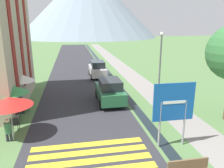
{
  "coord_description": "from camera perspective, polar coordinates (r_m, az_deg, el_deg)",
  "views": [
    {
      "loc": [
        -3.09,
        -4.71,
        5.75
      ],
      "look_at": [
        -0.36,
        10.0,
        1.64
      ],
      "focal_mm": 35.0,
      "sensor_mm": 36.0,
      "label": 1
    }
  ],
  "objects": [
    {
      "name": "cafe_umbrella_front_red",
      "position": [
        12.25,
        -25.29,
        -4.14
      ],
      "size": [
        2.33,
        2.33,
        2.21
      ],
      "color": "#B7B2A8",
      "rests_on": "ground_plane"
    },
    {
      "name": "road",
      "position": [
        35.18,
        -9.45,
        5.78
      ],
      "size": [
        6.4,
        60.0,
        0.01
      ],
      "color": "#2D2D33",
      "rests_on": "ground_plane"
    },
    {
      "name": "road_sign",
      "position": [
        10.6,
        15.79,
        -5.67
      ],
      "size": [
        2.02,
        0.11,
        3.19
      ],
      "color": "gray",
      "rests_on": "ground_plane"
    },
    {
      "name": "cafe_umbrella_middle_green",
      "position": [
        14.38,
        -24.81,
        -1.27
      ],
      "size": [
        2.0,
        2.0,
        2.22
      ],
      "color": "#B7B2A8",
      "rests_on": "ground_plane"
    },
    {
      "name": "cafe_umbrella_rear_white",
      "position": [
        16.96,
        -22.87,
        1.54
      ],
      "size": [
        2.04,
        2.04,
        2.32
      ],
      "color": "#B7B2A8",
      "rests_on": "ground_plane"
    },
    {
      "name": "cafe_chair_far_left",
      "position": [
        15.86,
        -21.68,
        -5.04
      ],
      "size": [
        0.4,
        0.4,
        0.85
      ],
      "rotation": [
        0.0,
        0.0,
        -0.39
      ],
      "color": "#232328",
      "rests_on": "ground_plane"
    },
    {
      "name": "parked_car_far",
      "position": [
        24.48,
        -3.81,
        3.94
      ],
      "size": [
        1.75,
        4.12,
        1.82
      ],
      "color": "silver",
      "rests_on": "ground_plane"
    },
    {
      "name": "crosswalk_marking",
      "position": [
        10.37,
        -5.76,
        -18.36
      ],
      "size": [
        5.44,
        2.54,
        0.01
      ],
      "color": "yellow",
      "rests_on": "ground_plane"
    },
    {
      "name": "person_seated_near",
      "position": [
        12.32,
        -25.51,
        -10.55
      ],
      "size": [
        0.32,
        0.32,
        1.22
      ],
      "color": "#282833",
      "rests_on": "ground_plane"
    },
    {
      "name": "cafe_chair_far_right",
      "position": [
        16.08,
        -22.73,
        -4.88
      ],
      "size": [
        0.4,
        0.4,
        0.85
      ],
      "rotation": [
        0.0,
        0.0,
        -0.16
      ],
      "color": "#232328",
      "rests_on": "ground_plane"
    },
    {
      "name": "cafe_chair_near_left",
      "position": [
        13.31,
        -24.1,
        -9.22
      ],
      "size": [
        0.4,
        0.4,
        0.85
      ],
      "rotation": [
        0.0,
        0.0,
        0.19
      ],
      "color": "#232328",
      "rests_on": "ground_plane"
    },
    {
      "name": "person_seated_far",
      "position": [
        14.28,
        -25.45,
        -6.86
      ],
      "size": [
        0.32,
        0.32,
        1.28
      ],
      "color": "#282833",
      "rests_on": "ground_plane"
    },
    {
      "name": "ground_plane",
      "position": [
        25.55,
        -3.29,
        2.35
      ],
      "size": [
        160.0,
        160.0,
        0.0
      ],
      "primitive_type": "plane",
      "color": "#517542"
    },
    {
      "name": "streetlamp",
      "position": [
        17.21,
        12.51,
        6.07
      ],
      "size": [
        0.28,
        0.28,
        5.19
      ],
      "color": "#515156",
      "rests_on": "ground_plane"
    },
    {
      "name": "cafe_chair_middle",
      "position": [
        14.69,
        -23.75,
        -6.87
      ],
      "size": [
        0.4,
        0.4,
        0.85
      ],
      "rotation": [
        0.0,
        0.0,
        0.33
      ],
      "color": "#232328",
      "rests_on": "ground_plane"
    },
    {
      "name": "drainage_channel",
      "position": [
        35.44,
        -3.43,
        6.02
      ],
      "size": [
        0.6,
        60.0,
        0.0
      ],
      "color": "black",
      "rests_on": "ground_plane"
    },
    {
      "name": "person_standing_terrace",
      "position": [
        15.5,
        -22.92,
        -3.64
      ],
      "size": [
        0.32,
        0.32,
        1.76
      ],
      "color": "#282833",
      "rests_on": "ground_plane"
    },
    {
      "name": "parked_car_near",
      "position": [
        16.42,
        -0.6,
        -1.77
      ],
      "size": [
        1.88,
        4.0,
        1.82
      ],
      "color": "#28663D",
      "rests_on": "ground_plane"
    },
    {
      "name": "mountain_distant",
      "position": [
        104.45,
        -6.42,
        20.39
      ],
      "size": [
        61.63,
        61.63,
        30.06
      ],
      "color": "gray",
      "rests_on": "ground_plane"
    },
    {
      "name": "footpath",
      "position": [
        35.81,
        0.4,
        6.15
      ],
      "size": [
        2.2,
        60.0,
        0.01
      ],
      "color": "gray",
      "rests_on": "ground_plane"
    }
  ]
}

